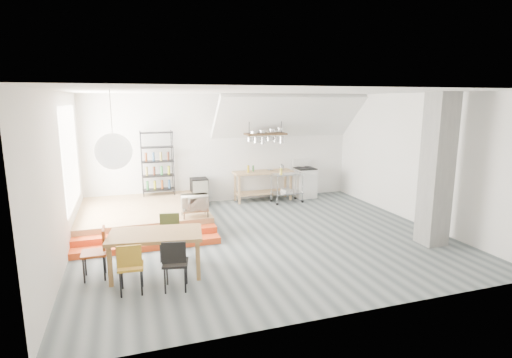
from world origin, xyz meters
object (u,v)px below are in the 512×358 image
object	(u,v)px
stove	(305,182)
mini_fridge	(199,192)
rolling_cart	(287,183)
dining_table	(156,237)

from	to	relation	value
stove	mini_fridge	size ratio (longest dim) A/B	1.47
rolling_cart	mini_fridge	size ratio (longest dim) A/B	1.18
dining_table	mini_fridge	distance (m)	4.71
stove	rolling_cart	bearing A→B (deg)	-150.36
dining_table	mini_fridge	xyz separation A→B (m)	(1.57, 4.43, -0.27)
stove	mini_fridge	world-z (taller)	stove
dining_table	rolling_cart	xyz separation A→B (m)	(4.12, 3.93, -0.09)
stove	dining_table	world-z (taller)	stove
stove	mini_fridge	bearing A→B (deg)	179.25
stove	rolling_cart	size ratio (longest dim) A/B	1.24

